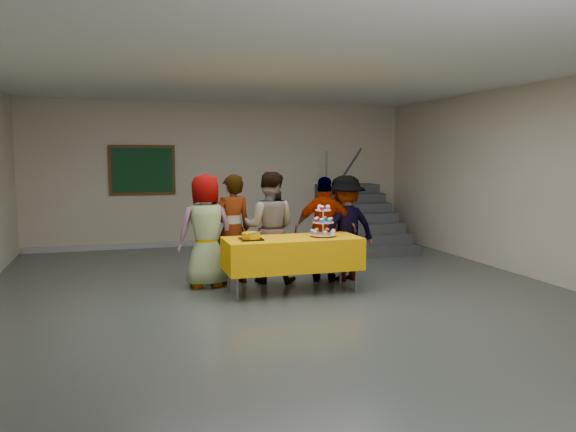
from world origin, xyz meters
name	(u,v)px	position (x,y,z in m)	size (l,w,h in m)	color
room_shell	(293,137)	(0.00, 0.02, 2.13)	(10.00, 10.04, 3.02)	#4C514C
bake_table	(292,253)	(0.17, 0.60, 0.56)	(1.88, 0.78, 0.77)	#595960
cupcake_stand	(323,225)	(0.61, 0.58, 0.94)	(0.38, 0.38, 0.44)	silver
bear_cake	(251,235)	(-0.42, 0.58, 0.83)	(0.32, 0.36, 0.12)	black
schoolchild_a	(206,231)	(-0.93, 1.27, 0.82)	(0.80, 0.52, 1.64)	slate
schoolchild_b	(232,229)	(-0.52, 1.39, 0.81)	(0.59, 0.39, 1.63)	slate
schoolchild_c	(269,227)	(0.03, 1.30, 0.83)	(0.81, 0.63, 1.66)	slate
schoolchild_d	(325,229)	(0.85, 1.11, 0.79)	(0.93, 0.39, 1.58)	slate
schoolchild_e	(345,228)	(1.17, 1.12, 0.80)	(1.03, 0.59, 1.60)	slate
staircase	(357,222)	(2.70, 4.13, 0.49)	(1.30, 2.40, 2.04)	#424447
noticeboard	(142,170)	(-1.65, 4.96, 1.60)	(1.30, 0.05, 1.00)	#472B16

